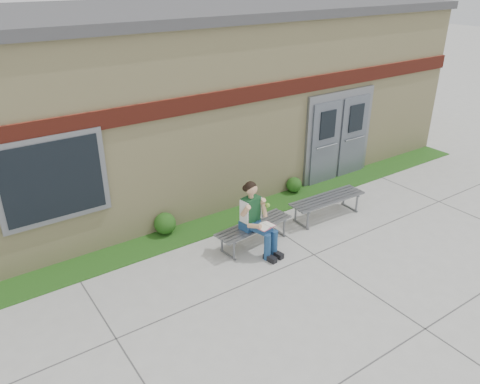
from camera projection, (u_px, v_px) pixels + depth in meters
ground at (291, 286)px, 8.17m from camera, size 80.00×80.00×0.00m
grass_strip at (213, 225)px, 10.09m from camera, size 16.00×0.80×0.02m
school_building at (140, 96)px, 11.69m from camera, size 16.20×6.22×4.20m
bench_left at (254, 229)px, 9.27m from camera, size 1.70×0.63×0.43m
bench_right at (327, 202)px, 10.28m from camera, size 1.82×0.55×0.47m
girl at (257, 218)px, 8.89m from camera, size 0.58×0.93×1.43m
shrub_mid at (165, 223)px, 9.66m from camera, size 0.45×0.45×0.45m
shrub_east at (294, 185)px, 11.46m from camera, size 0.38×0.38×0.38m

